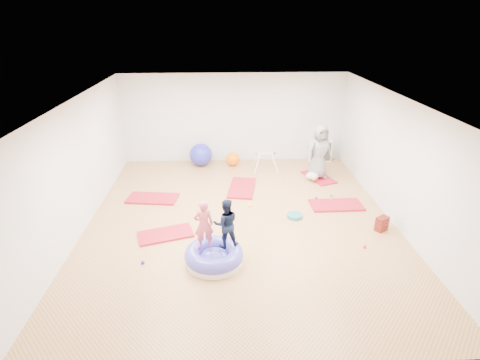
{
  "coord_description": "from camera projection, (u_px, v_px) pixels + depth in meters",
  "views": [
    {
      "loc": [
        -0.39,
        -7.58,
        4.39
      ],
      "look_at": [
        0.0,
        0.3,
        0.9
      ],
      "focal_mm": 28.0,
      "sensor_mm": 36.0,
      "label": 1
    }
  ],
  "objects": [
    {
      "name": "exercise_ball_blue",
      "position": [
        201.0,
        155.0,
        11.78
      ],
      "size": [
        0.71,
        0.71,
        0.71
      ],
      "primitive_type": "sphere",
      "color": "#2529AA",
      "rests_on": "ground"
    },
    {
      "name": "exercise_ball_orange",
      "position": [
        233.0,
        159.0,
        11.82
      ],
      "size": [
        0.43,
        0.43,
        0.43
      ],
      "primitive_type": "sphere",
      "color": "#FF6C01",
      "rests_on": "ground"
    },
    {
      "name": "gym_mat_rear_right",
      "position": [
        318.0,
        177.0,
        10.98
      ],
      "size": [
        0.9,
        1.22,
        0.05
      ],
      "primitive_type": "cube",
      "rotation": [
        0.0,
        0.0,
        1.92
      ],
      "color": "maroon",
      "rests_on": "ground"
    },
    {
      "name": "infant_play_gym",
      "position": [
        265.0,
        159.0,
        11.38
      ],
      "size": [
        0.75,
        0.71,
        0.57
      ],
      "rotation": [
        0.0,
        0.0,
        0.1
      ],
      "color": "silver",
      "rests_on": "ground"
    },
    {
      "name": "gym_mat_center_back",
      "position": [
        242.0,
        188.0,
        10.3
      ],
      "size": [
        0.87,
        1.42,
        0.06
      ],
      "primitive_type": "cube",
      "rotation": [
        0.0,
        0.0,
        1.4
      ],
      "color": "maroon",
      "rests_on": "ground"
    },
    {
      "name": "balance_disc",
      "position": [
        295.0,
        216.0,
        8.84
      ],
      "size": [
        0.37,
        0.37,
        0.08
      ],
      "primitive_type": "cylinder",
      "color": "#24707C",
      "rests_on": "ground"
    },
    {
      "name": "ball_pit_balls",
      "position": [
        270.0,
        211.0,
        9.04
      ],
      "size": [
        5.1,
        3.16,
        0.07
      ],
      "color": "green",
      "rests_on": "ground"
    },
    {
      "name": "child_navy",
      "position": [
        226.0,
        221.0,
        7.04
      ],
      "size": [
        0.52,
        0.43,
        1.0
      ],
      "primitive_type": "imported",
      "rotation": [
        0.0,
        0.0,
        3.24
      ],
      "color": "#101933",
      "rests_on": "inflatable_cushion"
    },
    {
      "name": "inflatable_cushion",
      "position": [
        214.0,
        256.0,
        7.2
      ],
      "size": [
        1.13,
        1.13,
        0.36
      ],
      "rotation": [
        0.0,
        0.0,
        0.36
      ],
      "color": "silver",
      "rests_on": "ground"
    },
    {
      "name": "child_pink",
      "position": [
        204.0,
        222.0,
        7.0
      ],
      "size": [
        0.4,
        0.3,
        1.01
      ],
      "primitive_type": "imported",
      "rotation": [
        0.0,
        0.0,
        3.3
      ],
      "color": "#E2536B",
      "rests_on": "inflatable_cushion"
    },
    {
      "name": "adult_caregiver",
      "position": [
        320.0,
        152.0,
        10.63
      ],
      "size": [
        0.87,
        0.69,
        1.55
      ],
      "primitive_type": "imported",
      "rotation": [
        0.0,
        0.0,
        0.29
      ],
      "color": "slate",
      "rests_on": "gym_mat_rear_right"
    },
    {
      "name": "cube_shelf",
      "position": [
        320.0,
        150.0,
        12.16
      ],
      "size": [
        0.72,
        0.35,
        0.72
      ],
      "color": "silver",
      "rests_on": "ground"
    },
    {
      "name": "infant",
      "position": [
        313.0,
        176.0,
        10.71
      ],
      "size": [
        0.38,
        0.38,
        0.22
      ],
      "color": "silver",
      "rests_on": "gym_mat_rear_right"
    },
    {
      "name": "backpack",
      "position": [
        382.0,
        224.0,
        8.27
      ],
      "size": [
        0.33,
        0.3,
        0.33
      ],
      "primitive_type": "cube",
      "rotation": [
        0.0,
        0.0,
        0.59
      ],
      "color": "#B32919",
      "rests_on": "ground"
    },
    {
      "name": "room",
      "position": [
        241.0,
        165.0,
        8.15
      ],
      "size": [
        7.01,
        8.01,
        2.81
      ],
      "color": "tan",
      "rests_on": "ground"
    },
    {
      "name": "gym_mat_right",
      "position": [
        336.0,
        205.0,
        9.37
      ],
      "size": [
        1.29,
        0.66,
        0.05
      ],
      "primitive_type": "cube",
      "rotation": [
        0.0,
        0.0,
        0.01
      ],
      "color": "maroon",
      "rests_on": "ground"
    },
    {
      "name": "gym_mat_front_left",
      "position": [
        166.0,
        234.0,
        8.12
      ],
      "size": [
        1.27,
        0.89,
        0.05
      ],
      "primitive_type": "cube",
      "rotation": [
        0.0,
        0.0,
        0.3
      ],
      "color": "maroon",
      "rests_on": "ground"
    },
    {
      "name": "yellow_toy",
      "position": [
        214.0,
        258.0,
        7.33
      ],
      "size": [
        0.22,
        0.22,
        0.03
      ],
      "primitive_type": "cylinder",
      "color": "#F8F011",
      "rests_on": "ground"
    },
    {
      "name": "gym_mat_mid_left",
      "position": [
        153.0,
        198.0,
        9.71
      ],
      "size": [
        1.35,
        0.8,
        0.05
      ],
      "primitive_type": "cube",
      "rotation": [
        0.0,
        0.0,
        -0.13
      ],
      "color": "maroon",
      "rests_on": "ground"
    }
  ]
}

